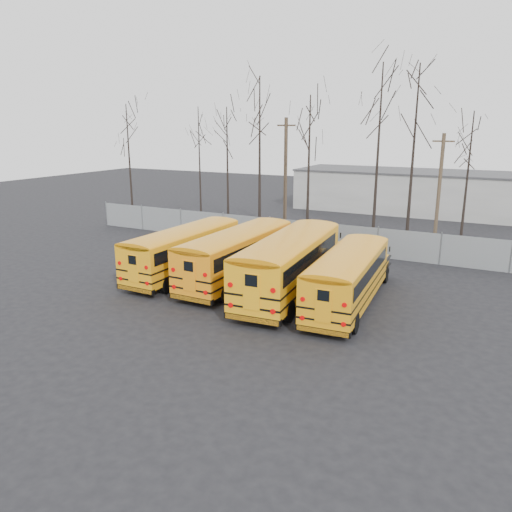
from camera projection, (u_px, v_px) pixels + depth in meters
The scene contains 17 objects.
ground at pixel (237, 302), 24.98m from camera, with size 120.00×120.00×0.00m, color black.
fence at pixel (321, 237), 35.02m from camera, with size 40.00×0.04×2.00m, color gray.
distant_building at pixel (408, 191), 51.05m from camera, with size 22.00×8.00×4.00m, color beige.
bus_a at pixel (186, 247), 29.17m from camera, with size 2.50×10.33×2.88m.
bus_b at pixel (239, 251), 27.87m from camera, with size 2.60×10.83×3.02m.
bus_c at pixel (291, 259), 25.71m from camera, with size 3.50×11.71×3.23m.
bus_d at pixel (349, 273), 24.09m from camera, with size 3.01×10.27×2.84m.
utility_pole_left at pixel (285, 174), 40.50m from camera, with size 1.63×0.35×9.18m.
utility_pole_right at pixel (439, 191), 34.47m from camera, with size 1.44×0.25×8.08m.
tree_0 at pixel (130, 165), 44.00m from camera, with size 0.26×0.26×10.35m, color black.
tree_1 at pixel (200, 166), 43.92m from camera, with size 0.26×0.26×10.13m, color black.
tree_2 at pixel (227, 167), 43.23m from camera, with size 0.26×0.26×10.09m, color black.
tree_3 at pixel (260, 157), 39.79m from camera, with size 0.26×0.26×12.26m, color black.
tree_4 at pixel (309, 171), 36.29m from camera, with size 0.26×0.26×10.66m, color black.
tree_5 at pixel (378, 156), 36.05m from camera, with size 0.26×0.26×12.82m, color black.
tree_6 at pixel (413, 158), 35.42m from camera, with size 0.26×0.26×12.70m, color black.
tree_7 at pixel (466, 185), 33.18m from camera, with size 0.26×0.26×9.49m, color black.
Camera 1 is at (11.71, -20.47, 8.61)m, focal length 35.00 mm.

